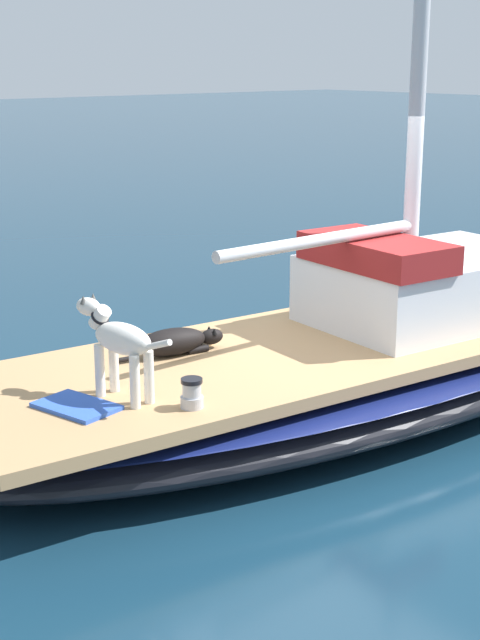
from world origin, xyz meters
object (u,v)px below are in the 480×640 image
(dog_black, at_px, (176,342))
(deck_winch, at_px, (192,394))
(dog_white, at_px, (119,341))
(deck_towel, at_px, (77,406))
(coiled_rope, at_px, (196,340))
(sailboat_main, at_px, (329,375))

(dog_black, distance_m, deck_winch, 1.21)
(dog_white, relative_size, dog_black, 0.99)
(deck_winch, distance_m, deck_towel, 0.80)
(coiled_rope, bearing_deg, dog_black, -64.43)
(coiled_rope, relative_size, deck_towel, 0.58)
(sailboat_main, height_order, dog_black, dog_black)
(dog_black, height_order, deck_winch, dog_black)
(sailboat_main, xyz_separation_m, coiled_rope, (-0.66, -0.93, 0.35))
(sailboat_main, distance_m, deck_winch, 2.00)
(dog_white, distance_m, deck_winch, 0.64)
(dog_white, distance_m, coiled_rope, 1.47)
(dog_white, height_order, dog_black, dog_white)
(coiled_rope, bearing_deg, dog_white, -59.51)
(sailboat_main, distance_m, deck_towel, 2.52)
(deck_winch, bearing_deg, coiled_rope, 141.60)
(deck_towel, bearing_deg, sailboat_main, 90.98)
(deck_towel, bearing_deg, dog_white, 86.89)
(dog_white, distance_m, dog_black, 1.10)
(sailboat_main, xyz_separation_m, dog_black, (-0.50, -1.26, 0.43))
(dog_white, height_order, deck_winch, dog_white)
(dog_white, bearing_deg, deck_towel, -93.11)
(deck_winch, height_order, deck_towel, deck_winch)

